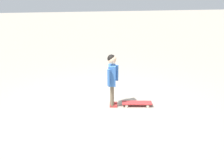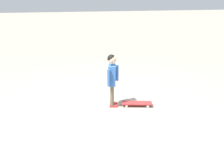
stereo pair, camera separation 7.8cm
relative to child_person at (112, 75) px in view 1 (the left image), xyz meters
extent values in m
plane|color=#9E9384|center=(0.14, 0.06, -0.66)|extent=(50.00, 50.00, 0.00)
cylinder|color=brown|center=(-0.01, -0.05, -0.42)|extent=(0.08, 0.08, 0.42)
cube|color=#B73333|center=(-0.04, -0.05, -0.63)|extent=(0.16, 0.11, 0.05)
cylinder|color=brown|center=(0.01, 0.05, -0.42)|extent=(0.08, 0.08, 0.42)
cube|color=#B73333|center=(-0.02, 0.06, -0.63)|extent=(0.16, 0.11, 0.05)
cube|color=#386BB7|center=(0.00, 0.00, -0.01)|extent=(0.19, 0.26, 0.40)
cylinder|color=#386BB7|center=(-0.13, -0.13, -0.01)|extent=(0.06, 0.06, 0.32)
cylinder|color=#386BB7|center=(0.09, 0.14, -0.01)|extent=(0.06, 0.06, 0.32)
sphere|color=beige|center=(0.00, 0.00, 0.31)|extent=(0.17, 0.17, 0.17)
sphere|color=black|center=(0.01, 0.00, 0.32)|extent=(0.16, 0.16, 0.16)
cube|color=#B22D2D|center=(-0.49, 0.10, -0.59)|extent=(0.63, 0.32, 0.02)
cube|color=#B7B7BC|center=(-0.70, 0.15, -0.61)|extent=(0.05, 0.11, 0.02)
cube|color=#B7B7BC|center=(-0.29, 0.06, -0.61)|extent=(0.05, 0.11, 0.02)
cylinder|color=beige|center=(-0.71, 0.08, -0.63)|extent=(0.06, 0.04, 0.06)
cylinder|color=beige|center=(-0.68, 0.22, -0.63)|extent=(0.06, 0.04, 0.06)
cylinder|color=beige|center=(-0.30, -0.02, -0.63)|extent=(0.06, 0.04, 0.06)
cylinder|color=beige|center=(-0.27, 0.13, -0.63)|extent=(0.06, 0.04, 0.06)
camera|label=1|loc=(1.04, 4.87, 1.56)|focal=43.08mm
camera|label=2|loc=(0.96, 4.89, 1.56)|focal=43.08mm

